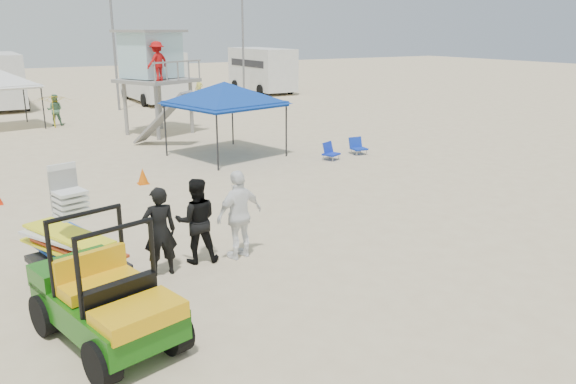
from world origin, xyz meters
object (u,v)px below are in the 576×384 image
canopy_blue (224,86)px  lifeguard_tower (153,59)px  man_left (160,232)px  surf_trailer (75,244)px  utility_cart (104,289)px

canopy_blue → lifeguard_tower: bearing=97.3°
man_left → lifeguard_tower: lifeguard_tower is taller
surf_trailer → lifeguard_tower: 16.28m
man_left → utility_cart: bearing=59.2°
lifeguard_tower → utility_cart: bearing=-110.2°
surf_trailer → lifeguard_tower: (6.31, 14.79, 2.52)m
surf_trailer → canopy_blue: size_ratio=0.60×
man_left → canopy_blue: 10.84m
surf_trailer → lifeguard_tower: size_ratio=0.54×
surf_trailer → canopy_blue: bearing=51.4°
utility_cart → lifeguard_tower: (6.32, 17.13, 2.44)m
utility_cart → surf_trailer: (0.01, 2.34, -0.08)m
surf_trailer → man_left: 1.55m
surf_trailer → man_left: (1.52, -0.30, 0.05)m
lifeguard_tower → canopy_blue: (0.76, -5.95, -0.72)m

